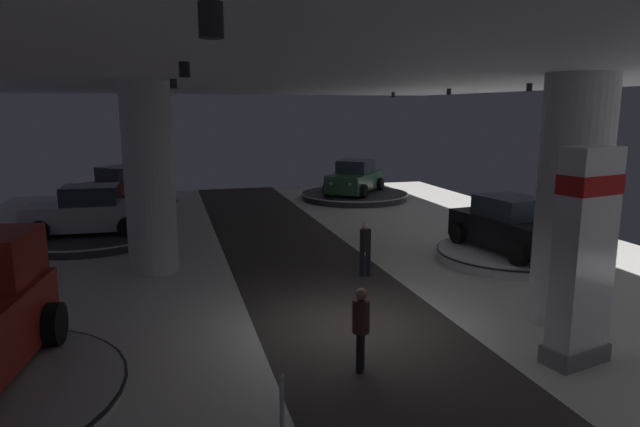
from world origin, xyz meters
name	(u,v)px	position (x,y,z in m)	size (l,w,h in m)	color
ground	(356,327)	(0.00, 0.00, -0.02)	(24.00, 44.00, 0.06)	silver
ceiling_with_spotlights	(360,69)	(0.00, 0.00, 5.55)	(24.00, 44.00, 0.39)	silver
column_left	(150,179)	(-4.38, 5.64, 2.75)	(1.42, 1.42, 5.50)	silver
column_right	(572,201)	(4.66, -0.88, 2.75)	(1.51, 1.51, 5.50)	silver
brand_sign_pylon	(584,254)	(3.44, -2.75, 2.12)	(1.38, 0.91, 4.10)	slate
display_platform_mid_right	(510,254)	(6.52, 3.86, 0.17)	(4.63, 4.63, 0.31)	silver
display_car_mid_right	(511,227)	(6.51, 3.89, 1.08)	(2.63, 4.39, 1.71)	black
display_platform_deep_left	(127,205)	(-5.81, 16.58, 0.19)	(4.76, 4.76, 0.35)	#B7B7BC
display_car_deep_left	(125,186)	(-5.83, 16.55, 1.11)	(4.20, 4.28, 1.71)	maroon
display_platform_far_left	(90,236)	(-6.72, 10.20, 0.17)	(5.41, 5.41, 0.31)	#333338
display_car_far_left	(89,212)	(-6.69, 10.20, 1.08)	(4.30, 2.37, 1.71)	silver
display_platform_deep_right	(354,195)	(5.60, 16.44, 0.19)	(5.64, 5.64, 0.34)	#333338
display_car_deep_right	(355,178)	(5.62, 16.47, 1.11)	(4.01, 4.41, 1.71)	#2D5638
visitor_walking_near	(365,245)	(1.47, 3.48, 0.91)	(0.32, 0.32, 1.59)	black
visitor_walking_far	(361,324)	(-0.62, -1.99, 0.91)	(0.32, 0.32, 1.59)	black
stanchion_a	(282,414)	(-2.44, -3.69, 0.37)	(0.28, 0.28, 1.01)	#333338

